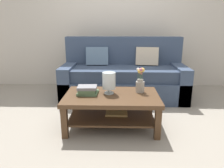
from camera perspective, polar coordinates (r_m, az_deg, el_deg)
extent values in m
plane|color=gray|center=(3.20, 0.78, -8.15)|extent=(10.00, 10.00, 0.00)
cube|color=beige|center=(4.57, 1.15, 16.47)|extent=(6.40, 0.12, 2.70)
cube|color=#384760|center=(3.85, 3.04, -1.08)|extent=(2.13, 0.90, 0.36)
cube|color=#324057|center=(3.75, 3.11, 2.88)|extent=(1.89, 0.74, 0.20)
cube|color=#384760|center=(4.08, 3.03, 7.51)|extent=(2.13, 0.20, 0.70)
cube|color=#384760|center=(3.91, -11.22, 0.73)|extent=(0.20, 0.90, 0.60)
cube|color=#384760|center=(3.96, 17.16, 0.52)|extent=(0.20, 0.90, 0.60)
cube|color=slate|center=(3.95, -3.94, 7.38)|extent=(0.41, 0.20, 0.34)
cube|color=beige|center=(3.97, 9.29, 7.25)|extent=(0.42, 0.23, 0.34)
cube|color=#4C331E|center=(2.71, -0.09, -3.40)|extent=(1.18, 0.73, 0.05)
cube|color=#4C331E|center=(2.58, -12.46, -10.00)|extent=(0.07, 0.07, 0.38)
cube|color=#4C331E|center=(2.55, 12.04, -10.31)|extent=(0.07, 0.07, 0.38)
cube|color=#4C331E|center=(3.14, -9.79, -5.10)|extent=(0.07, 0.07, 0.38)
cube|color=#4C331E|center=(3.11, 10.04, -5.28)|extent=(0.07, 0.07, 0.38)
cube|color=#4C331E|center=(2.81, -0.08, -8.49)|extent=(1.06, 0.61, 0.02)
cube|color=tan|center=(2.84, 1.21, -7.68)|extent=(0.28, 0.20, 0.03)
cube|color=#51704C|center=(2.75, -6.40, -2.34)|extent=(0.27, 0.23, 0.03)
cube|color=#51704C|center=(2.74, -6.69, -1.64)|extent=(0.23, 0.23, 0.04)
cube|color=slate|center=(2.72, -6.60, -0.93)|extent=(0.25, 0.20, 0.04)
cylinder|color=silver|center=(2.76, -0.81, -2.38)|extent=(0.13, 0.13, 0.02)
cylinder|color=silver|center=(2.75, -0.82, -1.71)|extent=(0.04, 0.04, 0.05)
cylinder|color=silver|center=(2.71, -0.83, 0.94)|extent=(0.17, 0.17, 0.21)
sphere|color=slate|center=(2.73, -1.35, -0.15)|extent=(0.04, 0.04, 0.04)
sphere|color=beige|center=(2.73, -0.28, 0.06)|extent=(0.06, 0.06, 0.06)
cylinder|color=#9E998E|center=(2.82, 7.45, -0.75)|extent=(0.11, 0.11, 0.14)
cylinder|color=#9E998E|center=(2.80, 7.51, 0.93)|extent=(0.08, 0.08, 0.03)
cylinder|color=#426638|center=(2.78, 8.04, 2.27)|extent=(0.01, 0.01, 0.11)
sphere|color=gold|center=(2.76, 8.09, 3.71)|extent=(0.06, 0.06, 0.06)
cylinder|color=#426638|center=(2.80, 7.71, 1.99)|extent=(0.01, 0.01, 0.07)
sphere|color=#C66B7A|center=(2.79, 7.74, 2.94)|extent=(0.04, 0.04, 0.04)
cylinder|color=#426638|center=(2.79, 6.90, 2.44)|extent=(0.01, 0.01, 0.11)
sphere|color=silver|center=(2.78, 6.95, 3.84)|extent=(0.04, 0.04, 0.04)
cylinder|color=#426638|center=(2.77, 7.25, 2.11)|extent=(0.01, 0.01, 0.09)
sphere|color=gold|center=(2.75, 7.30, 3.36)|extent=(0.05, 0.05, 0.05)
cylinder|color=#426638|center=(2.76, 7.61, 2.30)|extent=(0.01, 0.01, 0.12)
sphere|color=#C66B7A|center=(2.75, 7.67, 3.76)|extent=(0.05, 0.05, 0.05)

